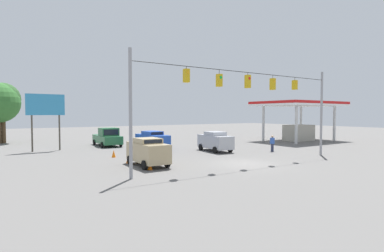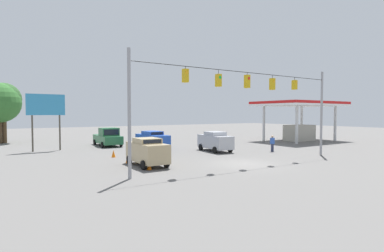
# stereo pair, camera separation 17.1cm
# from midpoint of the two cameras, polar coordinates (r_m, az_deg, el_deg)

# --- Properties ---
(ground_plane) EXTENTS (140.00, 140.00, 0.00)m
(ground_plane) POSITION_cam_midpoint_polar(r_m,az_deg,el_deg) (22.98, 10.13, -7.11)
(ground_plane) COLOR #605E5B
(overhead_signal_span) EXTENTS (18.43, 0.38, 7.53)m
(overhead_signal_span) POSITION_cam_midpoint_polar(r_m,az_deg,el_deg) (22.49, 10.59, 5.19)
(overhead_signal_span) COLOR #939399
(overhead_signal_span) RESTS_ON ground_plane
(sedan_blue_withflow_mid) EXTENTS (2.17, 4.66, 1.93)m
(sedan_blue_withflow_mid) POSITION_cam_midpoint_polar(r_m,az_deg,el_deg) (31.69, -7.40, -2.64)
(sedan_blue_withflow_mid) COLOR #234CB2
(sedan_blue_withflow_mid) RESTS_ON ground_plane
(sedan_silver_crossing_near) EXTENTS (2.26, 4.41, 1.95)m
(sedan_silver_crossing_near) POSITION_cam_midpoint_polar(r_m,az_deg,el_deg) (30.08, 4.58, -2.88)
(sedan_silver_crossing_near) COLOR #A8AAB2
(sedan_silver_crossing_near) RESTS_ON ground_plane
(pickup_truck_green_withflow_far) EXTENTS (2.42, 5.43, 2.12)m
(pickup_truck_green_withflow_far) POSITION_cam_midpoint_polar(r_m,az_deg,el_deg) (36.28, -15.61, -2.12)
(pickup_truck_green_withflow_far) COLOR #236038
(pickup_truck_green_withflow_far) RESTS_ON ground_plane
(sedan_tan_parked_shoulder) EXTENTS (1.97, 4.11, 2.01)m
(sedan_tan_parked_shoulder) POSITION_cam_midpoint_polar(r_m,az_deg,el_deg) (21.93, -8.30, -4.80)
(sedan_tan_parked_shoulder) COLOR tan
(sedan_tan_parked_shoulder) RESTS_ON ground_plane
(traffic_cone_nearest) EXTENTS (0.35, 0.35, 0.63)m
(traffic_cone_nearest) POSITION_cam_midpoint_polar(r_m,az_deg,el_deg) (20.46, -7.91, -7.38)
(traffic_cone_nearest) COLOR orange
(traffic_cone_nearest) RESTS_ON ground_plane
(traffic_cone_second) EXTENTS (0.35, 0.35, 0.63)m
(traffic_cone_second) POSITION_cam_midpoint_polar(r_m,az_deg,el_deg) (23.46, -11.92, -6.16)
(traffic_cone_second) COLOR orange
(traffic_cone_second) RESTS_ON ground_plane
(traffic_cone_third) EXTENTS (0.35, 0.35, 0.63)m
(traffic_cone_third) POSITION_cam_midpoint_polar(r_m,az_deg,el_deg) (26.76, -14.55, -5.12)
(traffic_cone_third) COLOR orange
(traffic_cone_third) RESTS_ON ground_plane
(gas_station) EXTENTS (11.75, 7.90, 5.40)m
(gas_station) POSITION_cam_midpoint_polar(r_m,az_deg,el_deg) (43.93, 19.92, 2.46)
(gas_station) COLOR red
(gas_station) RESTS_ON ground_plane
(roadside_billboard) EXTENTS (3.58, 0.16, 5.73)m
(roadside_billboard) POSITION_cam_midpoint_polar(r_m,az_deg,el_deg) (33.50, -25.93, 2.85)
(roadside_billboard) COLOR #4C473D
(roadside_billboard) RESTS_ON ground_plane
(pedestrian) EXTENTS (0.40, 0.28, 1.61)m
(pedestrian) POSITION_cam_midpoint_polar(r_m,az_deg,el_deg) (30.83, 15.21, -3.24)
(pedestrian) COLOR #2D334C
(pedestrian) RESTS_ON ground_plane
(tree_horizon_left) EXTENTS (4.13, 4.13, 7.70)m
(tree_horizon_left) POSITION_cam_midpoint_polar(r_m,az_deg,el_deg) (45.04, -32.14, 4.31)
(tree_horizon_left) COLOR #4C3823
(tree_horizon_left) RESTS_ON ground_plane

